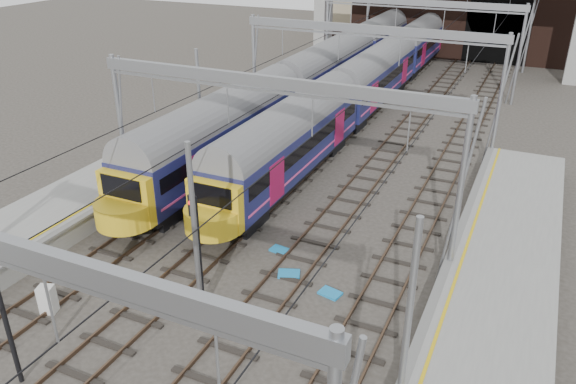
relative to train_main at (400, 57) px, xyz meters
The scene contains 12 objects.
ground 38.71m from the train_main, 87.03° to the right, with size 160.00×160.00×0.00m, color #38332D.
platform_left 37.05m from the train_main, 102.78° to the right, with size 4.32×55.00×1.12m.
tracks 23.79m from the train_main, 85.15° to the right, with size 14.40×80.00×0.22m.
overhead_line 17.69m from the train_main, 83.33° to the right, with size 16.80×80.00×8.00m.
retaining_wall 13.90m from the train_main, 75.71° to the left, with size 28.00×2.75×9.00m.
train_main is the anchor object (origin of this frame).
train_second 9.09m from the train_main, 116.10° to the right, with size 2.93×50.71×4.99m.
signal_near_centre 35.96m from the train_main, 87.44° to the right, with size 0.37×0.46×4.69m.
relay_cabinet 39.18m from the train_main, 94.88° to the right, with size 0.57×0.48×1.15m, color silver.
equip_cover_a 31.48m from the train_main, 84.91° to the right, with size 0.81×0.58×0.10m, color #1980C1.
equip_cover_b 33.19m from the train_main, 83.07° to the right, with size 0.92×0.65×0.11m, color #1980C1.
equip_cover_c 34.04m from the train_main, 79.68° to the right, with size 0.86×0.61×0.10m, color #1980C1.
Camera 1 is at (10.36, -12.43, 13.53)m, focal length 35.00 mm.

